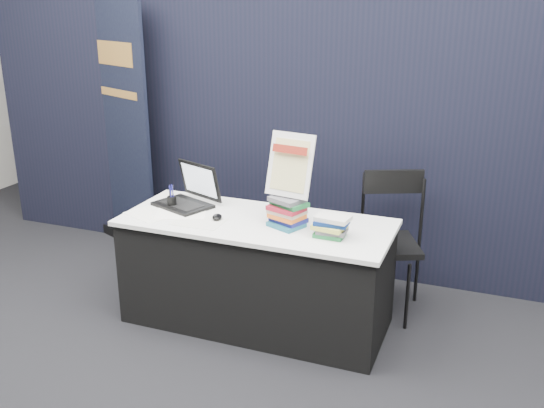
{
  "coord_description": "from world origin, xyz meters",
  "views": [
    {
      "loc": [
        1.46,
        -2.9,
        2.15
      ],
      "look_at": [
        0.11,
        0.55,
        0.88
      ],
      "focal_mm": 40.0,
      "sensor_mm": 36.0,
      "label": 1
    }
  ],
  "objects_px": {
    "book_stack_short": "(331,227)",
    "stacking_chair": "(386,236)",
    "display_table": "(256,272)",
    "book_stack_tall": "(288,212)",
    "info_sign": "(290,166)",
    "laptop": "(186,195)",
    "pullup_banner": "(120,138)"
  },
  "relations": [
    {
      "from": "laptop",
      "to": "stacking_chair",
      "type": "height_order",
      "value": "laptop"
    },
    {
      "from": "book_stack_tall",
      "to": "pullup_banner",
      "type": "bearing_deg",
      "value": 153.47
    },
    {
      "from": "info_sign",
      "to": "book_stack_short",
      "type": "bearing_deg",
      "value": -9.86
    },
    {
      "from": "book_stack_tall",
      "to": "book_stack_short",
      "type": "distance_m",
      "value": 0.32
    },
    {
      "from": "book_stack_short",
      "to": "info_sign",
      "type": "height_order",
      "value": "info_sign"
    },
    {
      "from": "info_sign",
      "to": "stacking_chair",
      "type": "bearing_deg",
      "value": 53.33
    },
    {
      "from": "book_stack_short",
      "to": "pullup_banner",
      "type": "relative_size",
      "value": 0.09
    },
    {
      "from": "book_stack_tall",
      "to": "stacking_chair",
      "type": "xyz_separation_m",
      "value": [
        0.54,
        0.55,
        -0.3
      ]
    },
    {
      "from": "info_sign",
      "to": "stacking_chair",
      "type": "relative_size",
      "value": 0.42
    },
    {
      "from": "display_table",
      "to": "book_stack_tall",
      "type": "xyz_separation_m",
      "value": [
        0.23,
        -0.02,
        0.47
      ]
    },
    {
      "from": "laptop",
      "to": "stacking_chair",
      "type": "xyz_separation_m",
      "value": [
        1.36,
        0.4,
        -0.27
      ]
    },
    {
      "from": "info_sign",
      "to": "stacking_chair",
      "type": "distance_m",
      "value": 0.95
    },
    {
      "from": "book_stack_tall",
      "to": "info_sign",
      "type": "distance_m",
      "value": 0.3
    },
    {
      "from": "laptop",
      "to": "info_sign",
      "type": "distance_m",
      "value": 0.89
    },
    {
      "from": "info_sign",
      "to": "laptop",
      "type": "bearing_deg",
      "value": -178.53
    },
    {
      "from": "display_table",
      "to": "book_stack_tall",
      "type": "bearing_deg",
      "value": -5.37
    },
    {
      "from": "laptop",
      "to": "pullup_banner",
      "type": "xyz_separation_m",
      "value": [
        -1.1,
        0.81,
        0.16
      ]
    },
    {
      "from": "book_stack_short",
      "to": "stacking_chair",
      "type": "height_order",
      "value": "stacking_chair"
    },
    {
      "from": "laptop",
      "to": "info_sign",
      "type": "relative_size",
      "value": 1.11
    },
    {
      "from": "book_stack_tall",
      "to": "book_stack_short",
      "type": "relative_size",
      "value": 1.26
    },
    {
      "from": "display_table",
      "to": "pullup_banner",
      "type": "xyz_separation_m",
      "value": [
        -1.69,
        0.94,
        0.6
      ]
    },
    {
      "from": "pullup_banner",
      "to": "laptop",
      "type": "bearing_deg",
      "value": -12.78
    },
    {
      "from": "stacking_chair",
      "to": "book_stack_short",
      "type": "bearing_deg",
      "value": -133.75
    },
    {
      "from": "book_stack_short",
      "to": "info_sign",
      "type": "distance_m",
      "value": 0.46
    },
    {
      "from": "laptop",
      "to": "book_stack_short",
      "type": "bearing_deg",
      "value": 10.37
    },
    {
      "from": "book_stack_short",
      "to": "stacking_chair",
      "type": "bearing_deg",
      "value": 69.88
    },
    {
      "from": "book_stack_tall",
      "to": "pullup_banner",
      "type": "height_order",
      "value": "pullup_banner"
    },
    {
      "from": "display_table",
      "to": "info_sign",
      "type": "height_order",
      "value": "info_sign"
    },
    {
      "from": "display_table",
      "to": "book_stack_tall",
      "type": "relative_size",
      "value": 7.19
    },
    {
      "from": "book_stack_tall",
      "to": "info_sign",
      "type": "relative_size",
      "value": 0.6
    },
    {
      "from": "pullup_banner",
      "to": "stacking_chair",
      "type": "relative_size",
      "value": 2.21
    },
    {
      "from": "info_sign",
      "to": "pullup_banner",
      "type": "xyz_separation_m",
      "value": [
        -1.92,
        0.93,
        -0.17
      ]
    }
  ]
}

